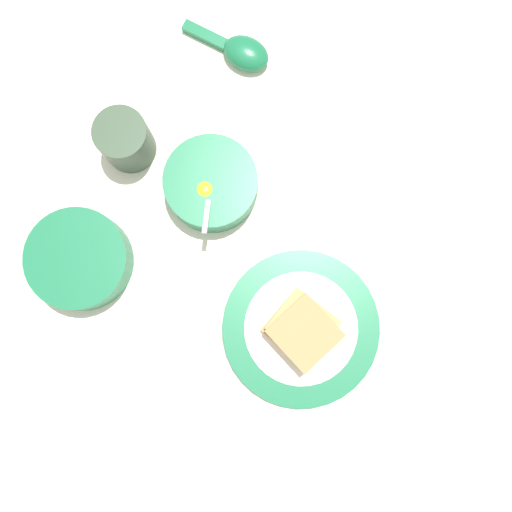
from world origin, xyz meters
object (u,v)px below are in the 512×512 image
Objects in this scene: congee_bowl at (79,260)px; drinking_cup at (125,140)px; toast_plate at (301,328)px; soup_spoon at (241,51)px; egg_bowl at (211,184)px; toast_sandwich at (302,329)px.

drinking_cup is at bearing 162.70° from congee_bowl.
congee_bowl is 1.71× the size of drinking_cup.
toast_plate is 0.43m from soup_spoon.
egg_bowl is 0.21m from soup_spoon.
drinking_cup is (-0.26, -0.27, 0.01)m from toast_sandwich.
soup_spoon is 0.99× the size of congee_bowl.
egg_bowl is at bearing -7.89° from soup_spoon.
congee_bowl is at bearing -17.30° from drinking_cup.
egg_bowl is 0.65× the size of toast_plate.
toast_sandwich is (0.20, 0.14, 0.01)m from egg_bowl.
drinking_cup reaches higher than congee_bowl.
soup_spoon is at bearing -164.63° from toast_sandwich.
congee_bowl reaches higher than soup_spoon.
toast_plate is 0.03m from toast_sandwich.
egg_bowl is 0.25m from toast_sandwich.
toast_plate is at bearing -171.96° from toast_sandwich.
congee_bowl is (-0.08, -0.32, -0.01)m from toast_sandwich.
toast_plate is at bearing 35.41° from egg_bowl.
toast_plate is (0.20, 0.14, -0.02)m from egg_bowl.
egg_bowl is 1.73× the size of drinking_cup.
drinking_cup is at bearing -133.35° from toast_plate.
egg_bowl is 0.25m from toast_plate.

